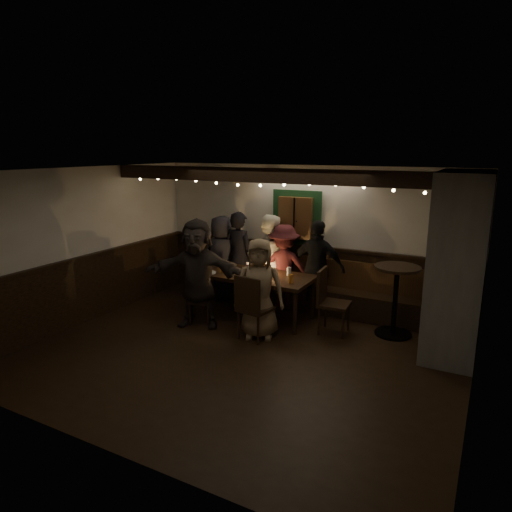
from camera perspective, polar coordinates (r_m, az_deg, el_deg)
The scene contains 13 objects.
room at distance 7.21m, azimuth 11.12°, elevation -1.54°, with size 6.02×5.01×2.62m.
dining_table at distance 7.91m, azimuth -0.70°, elevation -2.68°, with size 2.18×0.93×0.95m.
chair_near_left at distance 7.69m, azimuth -7.08°, elevation -5.17°, with size 0.49×0.49×0.83m.
chair_near_right at distance 6.97m, azimuth -0.55°, elevation -6.06°, with size 0.53×0.53×1.03m.
chair_end at distance 7.37m, azimuth 9.05°, elevation -5.10°, with size 0.50×0.50×1.04m.
high_top at distance 7.46m, azimuth 17.07°, elevation -4.31°, with size 0.70×0.70×1.12m.
person_a at distance 8.97m, azimuth -4.32°, elevation -0.11°, with size 0.80×0.52×1.63m, color #25242D.
person_b at distance 8.73m, azimuth -2.14°, elevation -0.07°, with size 0.64×0.42×1.74m, color black.
person_c at distance 8.45m, azimuth 1.58°, elevation -0.59°, with size 0.84×0.65×1.72m, color white.
person_d at distance 8.31m, azimuth 3.51°, elevation -1.41°, with size 1.01×0.58×1.57m, color #41161B.
person_e at distance 8.11m, azimuth 7.72°, elevation -1.46°, with size 0.99×0.41×1.68m, color black.
person_f at distance 7.51m, azimuth -7.35°, elevation -2.17°, with size 1.67×0.53×1.80m, color #2E2623.
person_g at distance 7.04m, azimuth 0.42°, elevation -4.10°, with size 0.77×0.50×1.57m, color #8F7556.
Camera 1 is at (3.05, -5.27, 2.89)m, focal length 32.00 mm.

